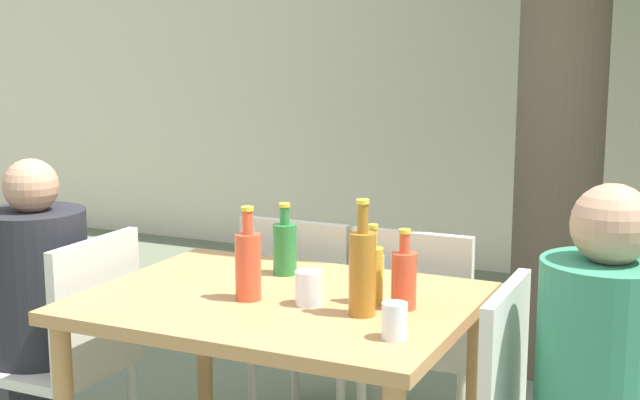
# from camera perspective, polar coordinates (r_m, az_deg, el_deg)

# --- Properties ---
(cafe_building_wall) EXTENTS (10.00, 0.08, 2.80)m
(cafe_building_wall) POSITION_cam_1_polar(r_m,az_deg,el_deg) (5.98, 13.34, 8.49)
(cafe_building_wall) COLOR beige
(cafe_building_wall) RESTS_ON ground_plane
(dining_table_front) EXTENTS (1.16, 0.89, 0.78)m
(dining_table_front) POSITION_cam_1_polar(r_m,az_deg,el_deg) (2.76, -2.66, -8.17)
(dining_table_front) COLOR #B27F4C
(dining_table_front) RESTS_ON ground_plane
(patio_chair_0) EXTENTS (0.44, 0.44, 0.89)m
(patio_chair_0) POSITION_cam_1_polar(r_m,az_deg,el_deg) (3.25, -15.55, -8.97)
(patio_chair_0) COLOR beige
(patio_chair_0) RESTS_ON ground_plane
(patio_chair_2) EXTENTS (0.44, 0.44, 0.89)m
(patio_chair_2) POSITION_cam_1_polar(r_m,az_deg,el_deg) (3.49, -0.84, -7.28)
(patio_chair_2) COLOR beige
(patio_chair_2) RESTS_ON ground_plane
(patio_chair_3) EXTENTS (0.44, 0.44, 0.89)m
(patio_chair_3) POSITION_cam_1_polar(r_m,az_deg,el_deg) (3.32, 6.44, -8.25)
(patio_chair_3) COLOR beige
(patio_chair_3) RESTS_ON ground_plane
(person_seated_0) EXTENTS (0.58, 0.36, 1.15)m
(person_seated_0) POSITION_cam_1_polar(r_m,az_deg,el_deg) (3.40, -18.59, -8.05)
(person_seated_0) COLOR #383842
(person_seated_0) RESTS_ON ground_plane
(soda_bottle_0) EXTENTS (0.08, 0.08, 0.28)m
(soda_bottle_0) POSITION_cam_1_polar(r_m,az_deg,el_deg) (2.68, -4.63, -4.09)
(soda_bottle_0) COLOR #DB4C2D
(soda_bottle_0) RESTS_ON dining_table_front
(amber_bottle_1) EXTENTS (0.08, 0.08, 0.33)m
(amber_bottle_1) POSITION_cam_1_polar(r_m,az_deg,el_deg) (2.51, 2.73, -4.54)
(amber_bottle_1) COLOR #9E661E
(amber_bottle_1) RESTS_ON dining_table_front
(green_bottle_2) EXTENTS (0.08, 0.08, 0.24)m
(green_bottle_2) POSITION_cam_1_polar(r_m,az_deg,el_deg) (2.96, -2.27, -3.02)
(green_bottle_2) COLOR #287A38
(green_bottle_2) RESTS_ON dining_table_front
(oil_cruet_3) EXTENTS (0.06, 0.06, 0.24)m
(oil_cruet_3) POSITION_cam_1_polar(r_m,az_deg,el_deg) (2.64, 3.39, -4.69)
(oil_cruet_3) COLOR gold
(oil_cruet_3) RESTS_ON dining_table_front
(soda_bottle_4) EXTENTS (0.07, 0.07, 0.24)m
(soda_bottle_4) POSITION_cam_1_polar(r_m,az_deg,el_deg) (2.59, 5.39, -5.00)
(soda_bottle_4) COLOR #DB4C2D
(soda_bottle_4) RESTS_ON dining_table_front
(drinking_glass_0) EXTENTS (0.07, 0.07, 0.10)m
(drinking_glass_0) POSITION_cam_1_polar(r_m,az_deg,el_deg) (2.35, 4.79, -7.72)
(drinking_glass_0) COLOR white
(drinking_glass_0) RESTS_ON dining_table_front
(drinking_glass_1) EXTENTS (0.08, 0.08, 0.10)m
(drinking_glass_1) POSITION_cam_1_polar(r_m,az_deg,el_deg) (2.63, -0.72, -5.65)
(drinking_glass_1) COLOR white
(drinking_glass_1) RESTS_ON dining_table_front
(drinking_glass_2) EXTENTS (0.06, 0.06, 0.10)m
(drinking_glass_2) POSITION_cam_1_polar(r_m,az_deg,el_deg) (2.83, 3.51, -4.53)
(drinking_glass_2) COLOR silver
(drinking_glass_2) RESTS_ON dining_table_front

